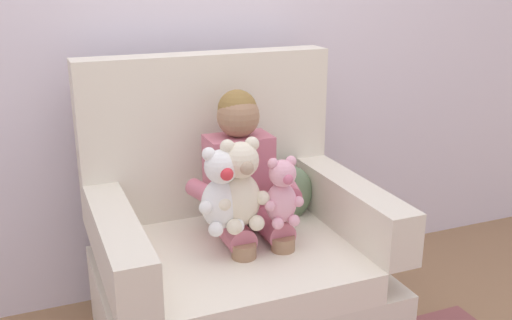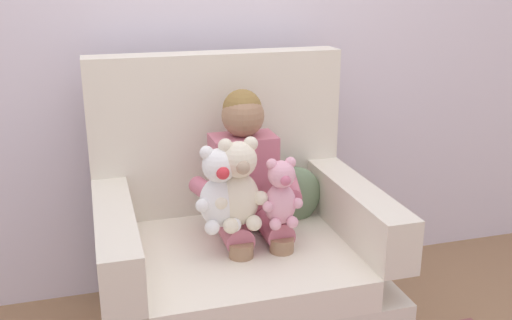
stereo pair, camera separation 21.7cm
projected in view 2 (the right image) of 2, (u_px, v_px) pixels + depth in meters
The scene contains 7 objects.
back_wall at pixel (201, 16), 2.65m from camera, with size 6.00×0.10×2.60m, color silver.
armchair at pixel (236, 261), 2.40m from camera, with size 1.08×0.89×1.17m.
seated_child at pixel (248, 184), 2.32m from camera, with size 0.45×0.39×0.82m.
plush_white at pixel (220, 190), 2.13m from camera, with size 0.19×0.16×0.32m.
plush_cream at pixel (239, 186), 2.14m from camera, with size 0.20×0.17×0.34m.
plush_pink at pixel (281, 194), 2.17m from camera, with size 0.16×0.13×0.26m.
throw_pillow at pixel (293, 196), 2.51m from camera, with size 0.26×0.12×0.26m, color slate.
Camera 2 is at (-0.52, -2.03, 1.50)m, focal length 41.04 mm.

